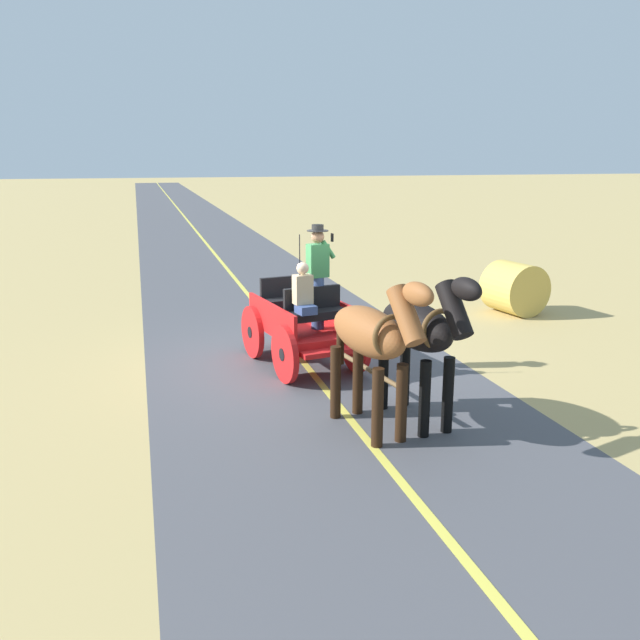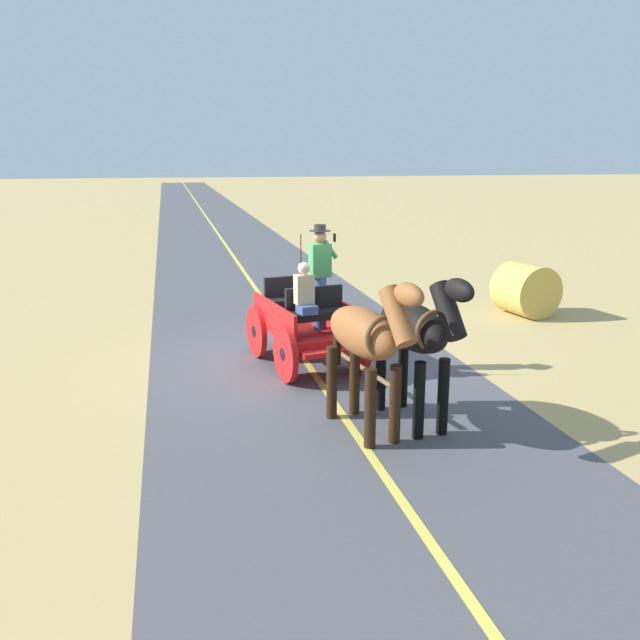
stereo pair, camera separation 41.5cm
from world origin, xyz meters
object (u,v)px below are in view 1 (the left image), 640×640
object	(u,v)px
horse_drawn_carriage	(304,321)
horse_off_side	(373,337)
hay_bale	(514,288)
horse_near_side	(421,331)

from	to	relation	value
horse_drawn_carriage	horse_off_side	bearing A→B (deg)	93.12
hay_bale	horse_drawn_carriage	bearing A→B (deg)	24.28
horse_off_side	hay_bale	distance (m)	7.91
horse_near_side	horse_drawn_carriage	bearing A→B (deg)	-72.90
horse_off_side	hay_bale	bearing A→B (deg)	-134.55
horse_near_side	horse_off_side	world-z (taller)	same
horse_drawn_carriage	horse_off_side	world-z (taller)	horse_drawn_carriage
horse_near_side	hay_bale	xyz separation A→B (m)	(-4.80, -5.49, -0.72)
horse_near_side	hay_bale	bearing A→B (deg)	-131.17
horse_drawn_carriage	hay_bale	world-z (taller)	horse_drawn_carriage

